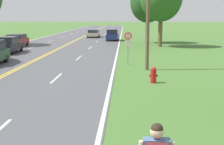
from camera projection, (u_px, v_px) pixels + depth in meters
fire_hydrant at (153, 75)px, 17.03m from camera, size 0.48×0.32×0.88m
traffic_sign at (128, 40)px, 23.06m from camera, size 0.60×0.10×2.47m
utility_pole_midground at (148, 2)px, 20.43m from camera, size 1.80×0.24×8.76m
tree_right_cluster at (148, 2)px, 41.62m from camera, size 4.72×4.72×8.16m
car_black_sedan_mid_near at (9, 45)px, 30.77m from camera, size 1.93×4.66×1.63m
car_red_hatchback_mid_far at (17, 40)px, 37.56m from camera, size 1.97×3.58×1.47m
car_dark_blue_hatchback_receding at (113, 35)px, 46.49m from camera, size 1.87×3.81×1.68m
car_champagne_hatchback_distant at (94, 33)px, 53.44m from camera, size 2.02×4.16×1.31m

